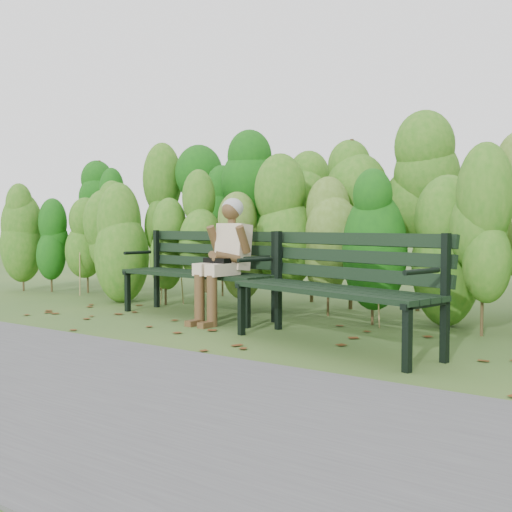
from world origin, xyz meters
The scene contains 7 objects.
ground centered at (0.00, 0.00, 0.00)m, with size 80.00×80.00×0.00m, color #355626.
footpath centered at (0.00, -2.20, 0.01)m, with size 60.00×2.50×0.01m, color #474749.
hedge_band centered at (0.00, 1.86, 1.26)m, with size 11.04×1.67×2.42m.
leaf_litter centered at (-0.38, -0.05, 0.00)m, with size 5.73×2.16×0.01m.
bench_left centered at (-1.02, 0.74, 0.59)m, with size 2.05×0.80×1.00m.
bench_right centered at (1.11, 0.03, 0.59)m, with size 2.12×1.18×1.01m.
seated_woman centered at (-0.51, 0.50, 0.78)m, with size 0.53×0.78×1.37m.
Camera 1 is at (3.45, -4.73, 1.07)m, focal length 42.00 mm.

